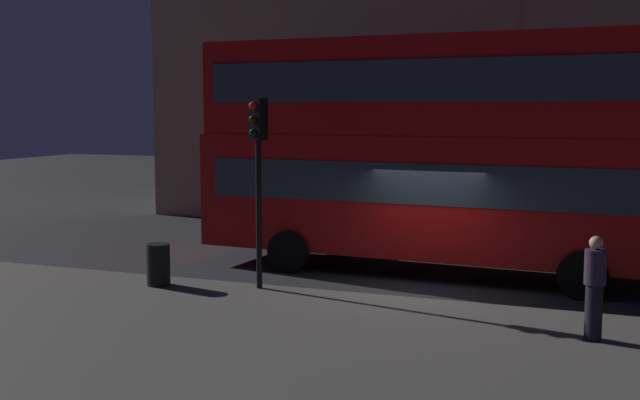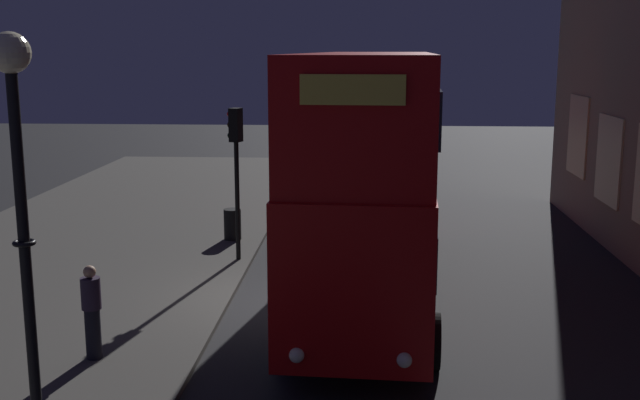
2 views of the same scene
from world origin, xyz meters
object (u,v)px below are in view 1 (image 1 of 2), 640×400
Objects in this scene: double_decker_bus at (428,144)px; pedestrian at (595,287)px; litter_bin at (158,265)px; traffic_light_near_kerb at (258,152)px.

double_decker_bus is 6.47× the size of pedestrian.
pedestrian is at bearing -6.32° from litter_bin.
litter_bin is at bearing -138.12° from double_decker_bus.
double_decker_bus is 6.67m from litter_bin.
traffic_light_near_kerb reaches higher than pedestrian.
traffic_light_near_kerb is (-2.73, -3.39, -0.08)m from double_decker_bus.
traffic_light_near_kerb is 7.08m from pedestrian.
litter_bin is (-8.75, 0.97, -0.43)m from pedestrian.
pedestrian is (3.91, -4.85, -2.03)m from double_decker_bus.
pedestrian is at bearing 4.31° from traffic_light_near_kerb.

